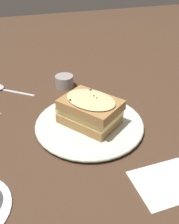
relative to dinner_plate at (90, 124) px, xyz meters
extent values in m
plane|color=#473021|center=(-0.02, 0.00, -0.01)|extent=(2.40, 2.40, 0.00)
cylinder|color=silver|center=(0.00, 0.00, 0.00)|extent=(0.25, 0.25, 0.01)
torus|color=silver|center=(0.00, 0.00, 0.00)|extent=(0.27, 0.27, 0.01)
cube|color=#A37542|center=(0.00, 0.00, 0.02)|extent=(0.16, 0.17, 0.02)
cube|color=#EAD17A|center=(0.00, 0.00, 0.04)|extent=(0.16, 0.17, 0.02)
cube|color=#A37542|center=(0.00, -0.01, 0.06)|extent=(0.16, 0.17, 0.02)
ellipsoid|color=beige|center=(0.00, -0.01, 0.08)|extent=(0.14, 0.15, 0.01)
cube|color=#2D6028|center=(0.01, 0.00, 0.08)|extent=(0.00, 0.01, 0.00)
cube|color=#2D6028|center=(-0.05, 0.00, 0.08)|extent=(0.01, 0.00, 0.00)
cube|color=#2D6028|center=(0.01, 0.03, 0.08)|extent=(0.01, 0.01, 0.00)
cube|color=#2D6028|center=(0.01, -0.01, 0.08)|extent=(0.00, 0.00, 0.00)
cube|color=silver|center=(-0.16, 0.23, -0.01)|extent=(0.09, 0.07, 0.00)
cube|color=silver|center=(0.09, -0.22, -0.01)|extent=(0.13, 0.11, 0.00)
cylinder|color=gray|center=(-0.01, 0.23, 0.01)|extent=(0.06, 0.06, 0.04)
camera|label=1|loc=(-0.16, -0.50, 0.39)|focal=42.00mm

